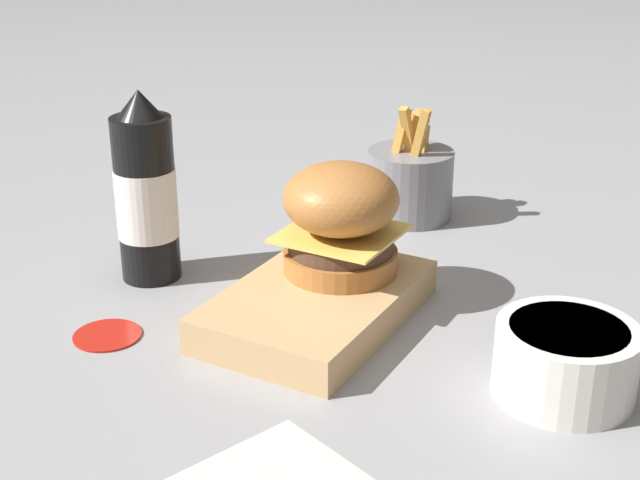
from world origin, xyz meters
TOP-DOWN VIEW (x-y plane):
  - ground_plane at (0.00, 0.00)m, footprint 6.00×6.00m
  - serving_board at (-0.02, 0.00)m, footprint 0.23×0.15m
  - burger at (-0.07, -0.00)m, footprint 0.11×0.11m
  - ketchup_bottle at (-0.03, -0.20)m, footprint 0.06×0.06m
  - fries_basket at (-0.32, -0.04)m, footprint 0.10×0.10m
  - side_bowl at (-0.01, 0.24)m, footprint 0.12×0.12m
  - ketchup_puddle at (0.10, -0.15)m, footprint 0.06×0.06m

SIDE VIEW (x-z plane):
  - ground_plane at x=0.00m, z-range 0.00..0.00m
  - ketchup_puddle at x=0.10m, z-range 0.00..0.00m
  - serving_board at x=-0.02m, z-range 0.00..0.03m
  - side_bowl at x=-0.01m, z-range 0.00..0.06m
  - fries_basket at x=-0.32m, z-range -0.03..0.12m
  - burger at x=-0.07m, z-range 0.04..0.14m
  - ketchup_bottle at x=-0.03m, z-range -0.01..0.19m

